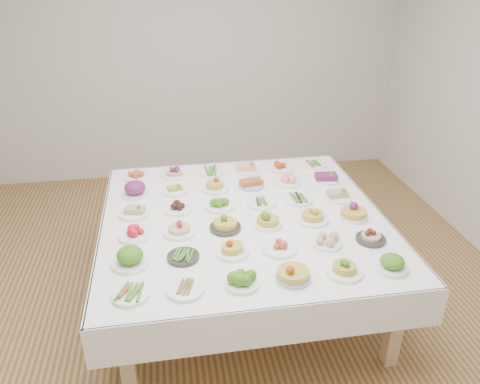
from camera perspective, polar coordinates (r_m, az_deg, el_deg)
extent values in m
plane|color=#A77545|center=(3.98, -2.12, -12.15)|extent=(5.00, 5.00, 0.00)
cube|color=beige|center=(5.69, -5.86, 15.51)|extent=(5.00, 0.02, 2.80)
cube|color=white|center=(3.54, 0.40, -3.39)|extent=(2.09, 2.09, 0.06)
cube|color=white|center=(4.51, -1.89, 1.98)|extent=(2.11, 0.01, 0.28)
cube|color=white|center=(2.78, 4.27, -16.10)|extent=(2.11, 0.02, 0.28)
cube|color=white|center=(3.89, 15.75, -3.38)|extent=(0.02, 2.11, 0.28)
cube|color=white|center=(3.59, -16.33, -6.17)|extent=(0.01, 2.11, 0.28)
cube|color=#D1B886|center=(3.06, -13.65, -18.92)|extent=(0.09, 0.09, 0.69)
cube|color=#D1B886|center=(3.35, 18.39, -14.94)|extent=(0.09, 0.09, 0.69)
cube|color=#D1B886|center=(4.45, -12.62, -2.91)|extent=(0.09, 0.09, 0.69)
cube|color=#D1B886|center=(4.65, 9.07, -1.19)|extent=(0.09, 0.09, 0.69)
cylinder|color=white|center=(2.82, -13.14, -12.10)|extent=(0.22, 0.22, 0.02)
cylinder|color=white|center=(2.81, -6.67, -11.74)|extent=(0.22, 0.22, 0.02)
cylinder|color=white|center=(2.83, 0.21, -11.12)|extent=(0.21, 0.21, 0.02)
cylinder|color=#4C66B2|center=(2.89, 6.46, -10.38)|extent=(0.21, 0.21, 0.02)
cylinder|color=white|center=(2.99, 12.55, -9.53)|extent=(0.22, 0.22, 0.02)
cylinder|color=white|center=(3.11, 17.95, -8.79)|extent=(0.20, 0.20, 0.02)
cylinder|color=white|center=(3.08, -13.15, -8.47)|extent=(0.23, 0.23, 0.02)
cylinder|color=#2C2927|center=(3.07, -6.93, -7.91)|extent=(0.21, 0.21, 0.02)
cylinder|color=white|center=(3.10, -0.93, -7.38)|extent=(0.21, 0.21, 0.02)
cylinder|color=white|center=(3.14, 4.80, -6.93)|extent=(0.23, 0.23, 0.02)
cylinder|color=white|center=(3.24, 10.44, -6.17)|extent=(0.21, 0.21, 0.02)
cylinder|color=#2C2927|center=(3.35, 15.62, -5.60)|extent=(0.20, 0.20, 0.02)
cylinder|color=white|center=(3.35, -12.73, -5.22)|extent=(0.22, 0.22, 0.02)
cylinder|color=white|center=(3.34, -7.38, -4.85)|extent=(0.23, 0.23, 0.02)
cylinder|color=#2C2927|center=(3.36, -1.81, -4.41)|extent=(0.22, 0.22, 0.02)
cylinder|color=white|center=(3.41, 3.40, -3.97)|extent=(0.20, 0.20, 0.02)
cylinder|color=white|center=(3.50, 8.80, -3.36)|extent=(0.24, 0.24, 0.02)
cylinder|color=white|center=(3.60, 13.62, -2.99)|extent=(0.20, 0.20, 0.02)
cylinder|color=white|center=(3.62, -12.67, -2.62)|extent=(0.23, 0.23, 0.02)
cylinder|color=white|center=(3.62, -7.50, -2.16)|extent=(0.21, 0.21, 0.02)
cylinder|color=white|center=(3.64, -2.55, -1.78)|extent=(0.23, 0.23, 0.02)
cylinder|color=white|center=(3.69, 2.60, -1.42)|extent=(0.23, 0.23, 0.02)
cylinder|color=white|center=(3.76, 7.16, -0.98)|extent=(0.22, 0.22, 0.02)
cylinder|color=white|center=(3.85, 11.76, -0.70)|extent=(0.22, 0.22, 0.02)
cylinder|color=white|center=(3.92, -12.60, -0.30)|extent=(0.21, 0.21, 0.02)
cylinder|color=white|center=(3.91, -7.91, 0.09)|extent=(0.22, 0.22, 0.02)
cylinder|color=white|center=(3.92, -3.09, 0.42)|extent=(0.23, 0.23, 0.02)
cylinder|color=#4C66B2|center=(3.97, 1.36, 0.77)|extent=(0.21, 0.21, 0.02)
cylinder|color=white|center=(4.04, 5.87, 1.11)|extent=(0.22, 0.22, 0.02)
cylinder|color=white|center=(4.13, 10.40, 1.40)|extent=(0.21, 0.21, 0.02)
cylinder|color=white|center=(4.21, -12.46, 1.70)|extent=(0.22, 0.22, 0.02)
cylinder|color=white|center=(4.19, -7.97, 1.99)|extent=(0.21, 0.21, 0.02)
cylinder|color=white|center=(4.21, -3.54, 2.28)|extent=(0.23, 0.23, 0.02)
cylinder|color=white|center=(4.25, 0.78, 2.59)|extent=(0.23, 0.23, 0.02)
cylinder|color=white|center=(4.31, 4.93, 2.86)|extent=(0.23, 0.23, 0.02)
cylinder|color=white|center=(4.41, 8.96, 3.21)|extent=(0.22, 0.22, 0.02)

